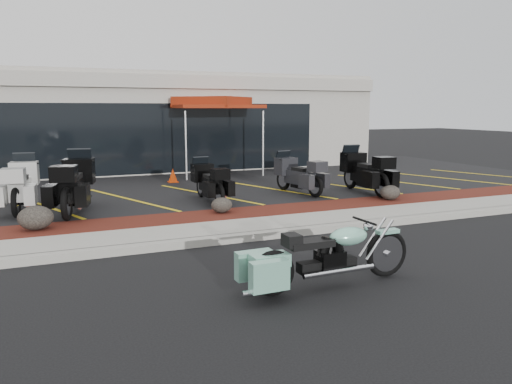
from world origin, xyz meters
name	(u,v)px	position (x,y,z in m)	size (l,w,h in m)	color
ground	(296,249)	(0.00, 0.00, 0.00)	(90.00, 90.00, 0.00)	black
curb	(276,234)	(0.00, 0.90, 0.07)	(24.00, 0.25, 0.15)	gray
sidewalk	(262,226)	(0.00, 1.60, 0.07)	(24.00, 1.20, 0.15)	gray
mulch_bed	(242,215)	(0.00, 2.80, 0.08)	(24.00, 1.20, 0.16)	#3C140D
upper_lot	(185,184)	(0.00, 8.20, 0.07)	(26.00, 9.60, 0.15)	black
dealership_building	(148,122)	(0.00, 14.47, 2.01)	(18.00, 8.16, 4.00)	#9C968D
boulder_left	(36,218)	(-4.52, 2.81, 0.41)	(0.70, 0.58, 0.50)	black
boulder_mid	(222,205)	(-0.47, 2.95, 0.34)	(0.51, 0.43, 0.36)	black
boulder_right	(390,192)	(4.30, 2.79, 0.36)	(0.56, 0.47, 0.40)	black
hero_cruiser	(387,247)	(0.56, -1.98, 0.49)	(2.79, 0.71, 0.98)	#7DC3A9
touring_white	(26,179)	(-4.78, 5.93, 0.83)	(2.33, 0.89, 1.35)	silver
touring_black_front	(81,177)	(-3.47, 5.27, 0.88)	(2.52, 0.96, 1.46)	black
touring_black_mid	(201,177)	(-0.30, 5.24, 0.72)	(1.97, 0.75, 1.14)	black
touring_grey	(283,170)	(2.36, 5.43, 0.76)	(2.08, 0.79, 1.21)	#28292D
touring_black_rear	(351,167)	(4.39, 4.88, 0.83)	(2.35, 0.90, 1.37)	black
traffic_cone	(173,175)	(-0.36, 8.37, 0.38)	(0.31, 0.31, 0.47)	#F33F08
popup_canopy	(213,104)	(1.65, 10.14, 2.78)	(3.77, 3.77, 2.89)	silver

